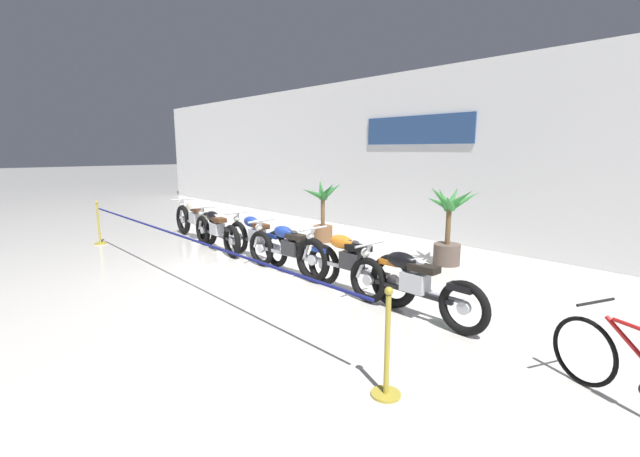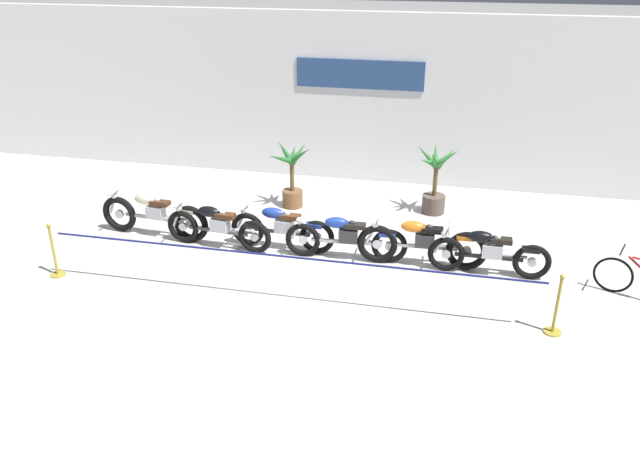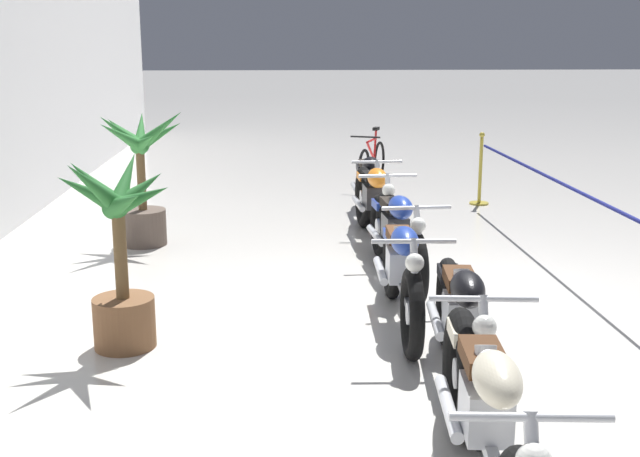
# 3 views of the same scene
# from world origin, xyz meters

# --- Properties ---
(ground_plane) EXTENTS (120.00, 120.00, 0.00)m
(ground_plane) POSITION_xyz_m (0.00, 0.00, 0.00)
(ground_plane) COLOR silver
(back_wall) EXTENTS (28.00, 0.29, 4.20)m
(back_wall) POSITION_xyz_m (0.00, 5.12, 2.10)
(back_wall) COLOR white
(back_wall) RESTS_ON ground
(motorcycle_cream_0) EXTENTS (2.49, 0.62, 0.97)m
(motorcycle_cream_0) POSITION_xyz_m (-3.47, 0.69, 0.48)
(motorcycle_cream_0) COLOR black
(motorcycle_cream_0) RESTS_ON ground
(motorcycle_black_1) EXTENTS (2.30, 0.62, 0.93)m
(motorcycle_black_1) POSITION_xyz_m (-1.97, 0.46, 0.46)
(motorcycle_black_1) COLOR black
(motorcycle_black_1) RESTS_ON ground
(motorcycle_blue_2) EXTENTS (2.18, 0.62, 0.93)m
(motorcycle_blue_2) POSITION_xyz_m (-0.69, 0.67, 0.46)
(motorcycle_blue_2) COLOR black
(motorcycle_blue_2) RESTS_ON ground
(motorcycle_blue_3) EXTENTS (2.40, 0.62, 0.93)m
(motorcycle_blue_3) POSITION_xyz_m (0.64, 0.51, 0.46)
(motorcycle_blue_3) COLOR black
(motorcycle_blue_3) RESTS_ON ground
(motorcycle_orange_4) EXTENTS (2.47, 0.62, 0.97)m
(motorcycle_orange_4) POSITION_xyz_m (2.11, 0.54, 0.48)
(motorcycle_orange_4) COLOR black
(motorcycle_orange_4) RESTS_ON ground
(motorcycle_black_5) EXTENTS (2.24, 0.62, 0.92)m
(motorcycle_black_5) POSITION_xyz_m (3.35, 0.46, 0.46)
(motorcycle_black_5) COLOR black
(motorcycle_black_5) RESTS_ON ground
(potted_palm_left_of_row) EXTENTS (1.04, 1.02, 1.63)m
(potted_palm_left_of_row) POSITION_xyz_m (2.21, 3.24, 0.74)
(potted_palm_left_of_row) COLOR brown
(potted_palm_left_of_row) RESTS_ON ground
(potted_palm_right_of_row) EXTENTS (1.03, 0.89, 1.58)m
(potted_palm_right_of_row) POSITION_xyz_m (-1.05, 2.89, 0.74)
(potted_palm_right_of_row) COLOR brown
(potted_palm_right_of_row) RESTS_ON ground
(stanchion_far_left) EXTENTS (8.80, 0.28, 1.05)m
(stanchion_far_left) POSITION_xyz_m (-1.43, -1.30, 0.72)
(stanchion_far_left) COLOR gold
(stanchion_far_left) RESTS_ON ground
(stanchion_mid_left) EXTENTS (0.28, 0.28, 1.05)m
(stanchion_mid_left) POSITION_xyz_m (4.34, -1.30, 0.36)
(stanchion_mid_left) COLOR gold
(stanchion_mid_left) RESTS_ON ground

